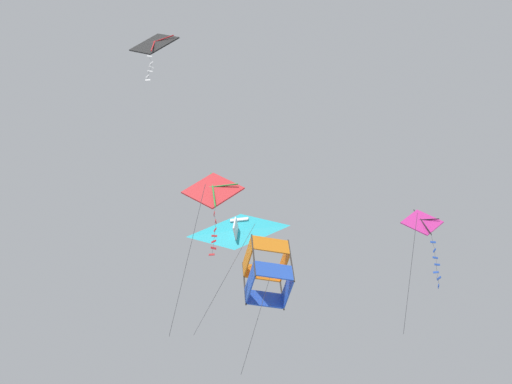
# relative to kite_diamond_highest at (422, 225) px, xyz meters

# --- Properties ---
(kite_diamond_highest) EXTENTS (1.84, 1.70, 4.59)m
(kite_diamond_highest) POSITION_rel_kite_diamond_highest_xyz_m (0.00, 0.00, 0.00)
(kite_diamond_highest) COLOR #DB2D93
(kite_delta_far_centre) EXTENTS (2.15, 3.06, 6.04)m
(kite_delta_far_centre) POSITION_rel_kite_diamond_highest_xyz_m (2.41, 7.31, 3.21)
(kite_delta_far_centre) COLOR #1EB2C6
(kite_diamond_near_right) EXTENTS (0.98, 1.89, 3.44)m
(kite_diamond_near_right) POSITION_rel_kite_diamond_highest_xyz_m (-4.69, 7.76, 6.64)
(kite_diamond_near_right) COLOR black
(kite_diamond_upper_right) EXTENTS (1.98, 1.96, 6.41)m
(kite_diamond_upper_right) POSITION_rel_kite_diamond_highest_xyz_m (-2.92, 6.03, 0.84)
(kite_diamond_upper_right) COLOR red
(kite_box_mid_left) EXTENTS (2.37, 2.24, 5.21)m
(kite_box_mid_left) POSITION_rel_kite_diamond_highest_xyz_m (1.11, 5.62, 0.14)
(kite_box_mid_left) COLOR orange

